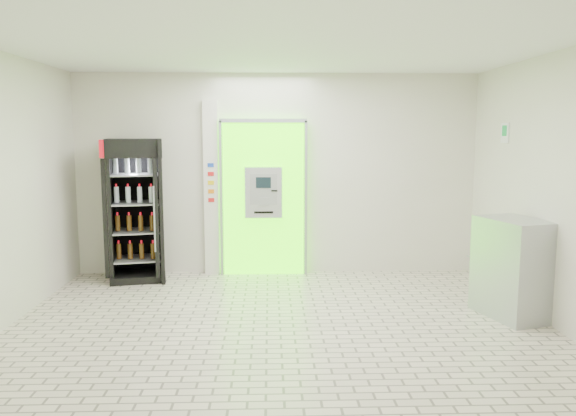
{
  "coord_description": "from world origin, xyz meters",
  "views": [
    {
      "loc": [
        -0.11,
        -5.93,
        2.11
      ],
      "look_at": [
        0.13,
        1.2,
        1.16
      ],
      "focal_mm": 35.0,
      "sensor_mm": 36.0,
      "label": 1
    }
  ],
  "objects": [
    {
      "name": "pillar",
      "position": [
        -0.98,
        2.45,
        1.3
      ],
      "size": [
        0.22,
        0.11,
        2.6
      ],
      "color": "silver",
      "rests_on": "ground"
    },
    {
      "name": "beverage_cooler",
      "position": [
        -2.03,
        2.16,
        0.98
      ],
      "size": [
        0.89,
        0.85,
        2.04
      ],
      "rotation": [
        0.0,
        0.0,
        0.2
      ],
      "color": "black",
      "rests_on": "ground"
    },
    {
      "name": "steel_cabinet",
      "position": [
        2.7,
        0.3,
        0.57
      ],
      "size": [
        0.8,
        0.98,
        1.15
      ],
      "rotation": [
        0.0,
        0.0,
        0.28
      ],
      "color": "#A6A8AD",
      "rests_on": "ground"
    },
    {
      "name": "exit_sign",
      "position": [
        2.99,
        1.4,
        2.12
      ],
      "size": [
        0.02,
        0.22,
        0.26
      ],
      "color": "white",
      "rests_on": "room_shell"
    },
    {
      "name": "room_shell",
      "position": [
        0.0,
        0.0,
        1.84
      ],
      "size": [
        6.0,
        6.0,
        6.0
      ],
      "color": "silver",
      "rests_on": "ground"
    },
    {
      "name": "atm_assembly",
      "position": [
        -0.2,
        2.41,
        1.17
      ],
      "size": [
        1.3,
        0.24,
        2.33
      ],
      "color": "#43FF00",
      "rests_on": "ground"
    },
    {
      "name": "ground",
      "position": [
        0.0,
        0.0,
        0.0
      ],
      "size": [
        6.0,
        6.0,
        0.0
      ],
      "primitive_type": "plane",
      "color": "#BEB19E",
      "rests_on": "ground"
    }
  ]
}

